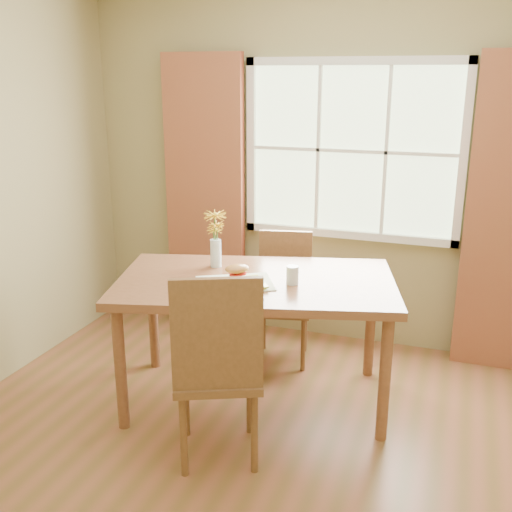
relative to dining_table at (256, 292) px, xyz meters
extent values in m
cube|color=brown|center=(0.36, -0.76, -0.75)|extent=(4.20, 3.80, 0.02)
cube|color=#988C5B|center=(0.36, 1.15, 0.61)|extent=(4.20, 0.02, 2.70)
cube|color=beige|center=(0.36, 1.12, 0.76)|extent=(1.50, 0.02, 1.20)
cube|color=white|center=(0.36, 1.09, 1.39)|extent=(1.62, 0.04, 0.06)
cube|color=white|center=(0.36, 1.09, 0.13)|extent=(1.62, 0.04, 0.06)
cube|color=white|center=(-0.42, 1.09, 0.76)|extent=(0.06, 0.04, 1.32)
cube|color=white|center=(1.14, 1.09, 0.76)|extent=(0.06, 0.04, 1.32)
cube|color=white|center=(0.36, 1.10, 0.76)|extent=(1.50, 0.03, 0.02)
cube|color=maroon|center=(-0.79, 1.02, 0.36)|extent=(0.65, 0.08, 2.20)
cube|color=brown|center=(0.00, 0.00, 0.06)|extent=(1.89, 1.36, 0.05)
cylinder|color=brown|center=(-0.64, -0.58, -0.36)|extent=(0.07, 0.07, 0.78)
cylinder|color=brown|center=(0.84, -0.18, -0.36)|extent=(0.07, 0.07, 0.78)
cylinder|color=brown|center=(-0.84, 0.18, -0.36)|extent=(0.07, 0.07, 0.78)
cylinder|color=brown|center=(0.64, 0.58, -0.36)|extent=(0.07, 0.07, 0.78)
cube|color=brown|center=(0.00, -0.62, -0.25)|extent=(0.61, 0.61, 0.04)
cube|color=brown|center=(0.08, -0.81, 0.07)|extent=(0.44, 0.22, 0.59)
cylinder|color=brown|center=(-0.09, -0.87, -0.51)|extent=(0.04, 0.04, 0.47)
cylinder|color=brown|center=(0.25, -0.71, -0.51)|extent=(0.04, 0.04, 0.47)
cylinder|color=brown|center=(-0.25, -0.53, -0.51)|extent=(0.04, 0.04, 0.47)
cylinder|color=brown|center=(0.09, -0.37, -0.51)|extent=(0.04, 0.04, 0.47)
cube|color=brown|center=(0.00, 0.59, -0.32)|extent=(0.47, 0.47, 0.04)
cube|color=brown|center=(-0.04, 0.77, -0.05)|extent=(0.39, 0.12, 0.50)
cylinder|color=brown|center=(-0.12, 0.40, -0.54)|extent=(0.03, 0.03, 0.40)
cylinder|color=brown|center=(0.19, 0.47, -0.54)|extent=(0.03, 0.03, 0.40)
cylinder|color=brown|center=(-0.19, 0.71, -0.54)|extent=(0.03, 0.03, 0.40)
cylinder|color=brown|center=(0.12, 0.78, -0.54)|extent=(0.03, 0.03, 0.40)
cube|color=beige|center=(-0.09, -0.12, 0.09)|extent=(0.55, 0.51, 0.01)
cube|color=#C1CF33|center=(-0.01, -0.15, 0.10)|extent=(0.31, 0.31, 0.01)
ellipsoid|color=#CA8744|center=(-0.07, -0.15, 0.12)|extent=(0.18, 0.17, 0.04)
ellipsoid|color=#4C8C2D|center=(-0.03, -0.16, 0.14)|extent=(0.08, 0.06, 0.01)
cylinder|color=red|center=(-0.08, -0.15, 0.15)|extent=(0.08, 0.08, 0.01)
cylinder|color=red|center=(-0.05, -0.14, 0.16)|extent=(0.07, 0.07, 0.01)
ellipsoid|color=#CA8744|center=(-0.07, -0.14, 0.19)|extent=(0.18, 0.17, 0.05)
cylinder|color=silver|center=(0.24, -0.01, 0.14)|extent=(0.07, 0.07, 0.11)
cylinder|color=silver|center=(0.24, -0.01, 0.13)|extent=(0.07, 0.07, 0.09)
cylinder|color=silver|center=(-0.33, 0.15, 0.18)|extent=(0.07, 0.07, 0.18)
cylinder|color=silver|center=(-0.33, 0.15, 0.13)|extent=(0.06, 0.06, 0.09)
cylinder|color=#3D7028|center=(-0.33, 0.15, 0.26)|extent=(0.01, 0.01, 0.34)
cylinder|color=#3D7028|center=(-0.32, 0.14, 0.23)|extent=(0.01, 0.01, 0.28)
cylinder|color=#3D7028|center=(-0.34, 0.16, 0.21)|extent=(0.01, 0.01, 0.24)
camera|label=1|loc=(1.16, -3.29, 1.31)|focal=42.00mm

